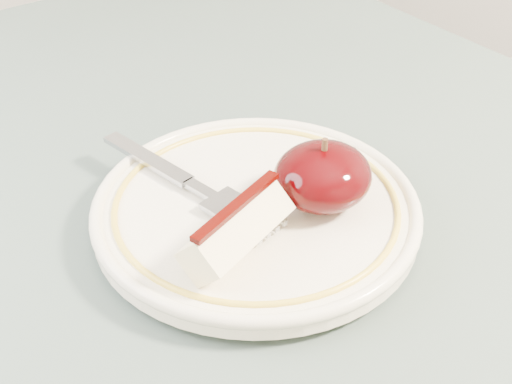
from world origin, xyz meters
TOP-DOWN VIEW (x-y plane):
  - table at (0.00, 0.00)m, footprint 0.90×0.90m
  - plate at (0.10, -0.02)m, footprint 0.22×0.22m
  - apple_half at (0.14, -0.04)m, footprint 0.07×0.06m
  - apple_wedge at (0.06, -0.05)m, footprint 0.08×0.06m
  - fork at (0.07, 0.02)m, footprint 0.05×0.16m

SIDE VIEW (x-z plane):
  - table at x=0.00m, z-range 0.29..1.04m
  - plate at x=0.10m, z-range 0.75..0.77m
  - fork at x=0.07m, z-range 0.77..0.78m
  - apple_wedge at x=0.06m, z-range 0.77..0.80m
  - apple_half at x=0.14m, z-range 0.76..0.81m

